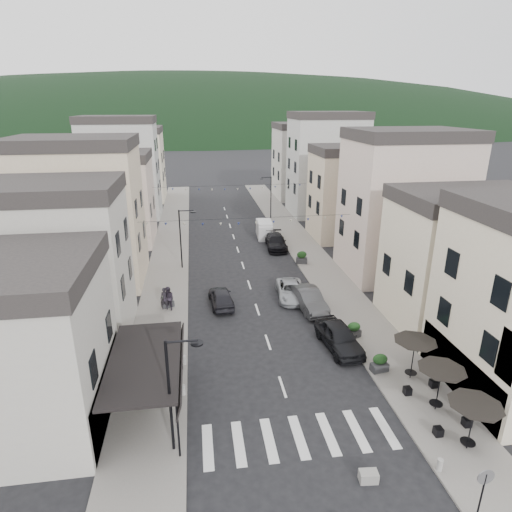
{
  "coord_description": "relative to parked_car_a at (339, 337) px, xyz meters",
  "views": [
    {
      "loc": [
        -4.55,
        -14.43,
        15.62
      ],
      "look_at": [
        0.33,
        18.96,
        3.5
      ],
      "focal_mm": 30.0,
      "sensor_mm": 36.0,
      "label": 1
    }
  ],
  "objects": [
    {
      "name": "ground",
      "position": [
        -4.6,
        -9.62,
        -0.84
      ],
      "size": [
        700.0,
        700.0,
        0.0
      ],
      "primitive_type": "plane",
      "color": "black",
      "rests_on": "ground"
    },
    {
      "name": "sidewalk_left",
      "position": [
        -12.1,
        22.38,
        -0.78
      ],
      "size": [
        4.0,
        76.0,
        0.12
      ],
      "primitive_type": "cube",
      "color": "slate",
      "rests_on": "ground"
    },
    {
      "name": "sidewalk_right",
      "position": [
        2.9,
        22.38,
        -0.78
      ],
      "size": [
        4.0,
        76.0,
        0.12
      ],
      "primitive_type": "cube",
      "color": "slate",
      "rests_on": "ground"
    },
    {
      "name": "hill_backdrop",
      "position": [
        -4.6,
        290.38,
        -0.84
      ],
      "size": [
        640.0,
        360.0,
        70.0
      ],
      "primitive_type": "ellipsoid",
      "color": "black",
      "rests_on": "ground"
    },
    {
      "name": "boutique_awning",
      "position": [
        -11.85,
        -4.62,
        2.27
      ],
      "size": [
        3.77,
        7.5,
        3.28
      ],
      "color": "black",
      "rests_on": "ground"
    },
    {
      "name": "buildings_row_left",
      "position": [
        -19.1,
        28.13,
        5.28
      ],
      "size": [
        10.2,
        54.16,
        14.0
      ],
      "color": "#AFAAA1",
      "rests_on": "ground"
    },
    {
      "name": "buildings_row_right",
      "position": [
        9.9,
        26.97,
        5.47
      ],
      "size": [
        10.2,
        54.16,
        14.5
      ],
      "color": "beige",
      "rests_on": "ground"
    },
    {
      "name": "cafe_terrace",
      "position": [
        3.1,
        -6.82,
        1.51
      ],
      "size": [
        2.5,
        8.1,
        2.53
      ],
      "color": "black",
      "rests_on": "ground"
    },
    {
      "name": "streetlamp_left_near",
      "position": [
        -10.42,
        -7.62,
        2.85
      ],
      "size": [
        1.7,
        0.56,
        6.0
      ],
      "color": "black",
      "rests_on": "ground"
    },
    {
      "name": "streetlamp_left_far",
      "position": [
        -10.42,
        16.38,
        2.85
      ],
      "size": [
        1.7,
        0.56,
        6.0
      ],
      "color": "black",
      "rests_on": "ground"
    },
    {
      "name": "streetlamp_right_far",
      "position": [
        1.22,
        34.38,
        2.85
      ],
      "size": [
        1.7,
        0.56,
        6.0
      ],
      "color": "black",
      "rests_on": "ground"
    },
    {
      "name": "traffic_sign",
      "position": [
        1.2,
        -13.12,
        1.08
      ],
      "size": [
        0.7,
        0.07,
        2.7
      ],
      "color": "black",
      "rests_on": "ground"
    },
    {
      "name": "bollards",
      "position": [
        -4.6,
        -4.12,
        -0.42
      ],
      "size": [
        11.66,
        10.26,
        0.6
      ],
      "color": "gray",
      "rests_on": "ground"
    },
    {
      "name": "bunting_near",
      "position": [
        -4.6,
        12.38,
        4.81
      ],
      "size": [
        19.0,
        0.28,
        0.62
      ],
      "color": "black",
      "rests_on": "ground"
    },
    {
      "name": "bunting_far",
      "position": [
        -4.6,
        28.38,
        4.81
      ],
      "size": [
        19.0,
        0.28,
        0.62
      ],
      "color": "black",
      "rests_on": "ground"
    },
    {
      "name": "parked_car_a",
      "position": [
        0.0,
        0.0,
        0.0
      ],
      "size": [
        2.49,
        5.13,
        1.69
      ],
      "primitive_type": "imported",
      "rotation": [
        0.0,
        0.0,
        0.1
      ],
      "color": "black",
      "rests_on": "ground"
    },
    {
      "name": "parked_car_b",
      "position": [
        -0.48,
        5.98,
        -0.03
      ],
      "size": [
        2.25,
        5.08,
        1.62
      ],
      "primitive_type": "imported",
      "rotation": [
        0.0,
        0.0,
        0.11
      ],
      "color": "#313133",
      "rests_on": "ground"
    },
    {
      "name": "parked_car_c",
      "position": [
        -1.48,
        8.13,
        -0.17
      ],
      "size": [
        2.68,
        5.04,
        1.35
      ],
      "primitive_type": "imported",
      "rotation": [
        0.0,
        0.0,
        -0.09
      ],
      "color": "#979A9F",
      "rests_on": "ground"
    },
    {
      "name": "parked_car_d",
      "position": [
        -0.24,
        21.25,
        -0.07
      ],
      "size": [
        2.51,
        5.46,
        1.55
      ],
      "primitive_type": "imported",
      "rotation": [
        0.0,
        0.0,
        -0.07
      ],
      "color": "black",
      "rests_on": "ground"
    },
    {
      "name": "parked_car_e",
      "position": [
        -7.4,
        7.54,
        -0.11
      ],
      "size": [
        2.09,
        4.44,
        1.47
      ],
      "primitive_type": "imported",
      "rotation": [
        0.0,
        0.0,
        3.23
      ],
      "color": "black",
      "rests_on": "ground"
    },
    {
      "name": "delivery_van",
      "position": [
        -0.85,
        25.78,
        0.18
      ],
      "size": [
        2.03,
        4.47,
        2.09
      ],
      "rotation": [
        0.0,
        0.0,
        -0.07
      ],
      "color": "silver",
      "rests_on": "ground"
    },
    {
      "name": "pedestrian_a",
      "position": [
        -11.88,
        7.3,
        0.19
      ],
      "size": [
        0.73,
        0.54,
        1.82
      ],
      "primitive_type": "imported",
      "rotation": [
        0.0,
        0.0,
        -0.16
      ],
      "color": "black",
      "rests_on": "sidewalk_left"
    },
    {
      "name": "pedestrian_b",
      "position": [
        -11.56,
        7.13,
        0.25
      ],
      "size": [
        1.2,
        1.16,
        1.94
      ],
      "primitive_type": "imported",
      "rotation": [
        0.0,
        0.0,
        -0.64
      ],
      "color": "#28212C",
      "rests_on": "sidewalk_left"
    },
    {
      "name": "concrete_block_a",
      "position": [
        -2.22,
        -10.62,
        -0.59
      ],
      "size": [
        0.84,
        0.57,
        0.5
      ],
      "primitive_type": "cube",
      "rotation": [
        0.0,
        0.0,
        -0.09
      ],
      "color": "gray",
      "rests_on": "ground"
    },
    {
      "name": "planter_la",
      "position": [
        -12.28,
        -3.61,
        -0.17
      ],
      "size": [
        1.11,
        0.72,
        1.15
      ],
      "rotation": [
        0.0,
        0.0,
        0.16
      ],
      "color": "#323335",
      "rests_on": "sidewalk_left"
    },
    {
      "name": "planter_lb",
      "position": [
        -11.7,
        7.69,
        -0.2
      ],
      "size": [
        1.09,
        0.86,
        1.08
      ],
      "rotation": [
        0.0,
        0.0,
        0.4
      ],
      "color": "#303032",
      "rests_on": "sidewalk_left"
    },
    {
      "name": "planter_ra",
      "position": [
        1.54,
        -3.08,
        -0.16
      ],
      "size": [
        1.12,
        0.73,
        1.16
      ],
      "rotation": [
        0.0,
        0.0,
        0.16
      ],
      "color": "#2C2D2F",
      "rests_on": "sidewalk_right"
    },
    {
      "name": "planter_rb",
      "position": [
        1.4,
        0.99,
        -0.16
      ],
      "size": [
        1.17,
        0.93,
        1.15
      ],
      "rotation": [
        0.0,
        0.0,
        0.42
      ],
      "color": "#2B2B2D",
      "rests_on": "sidewalk_right"
    },
    {
      "name": "planter_rc",
      "position": [
        1.4,
        15.85,
        -0.1
      ],
      "size": [
        1.26,
        0.89,
        1.28
      ],
      "rotation": [
        0.0,
        0.0,
        -0.25
      ],
      "color": "#313134",
      "rests_on": "sidewalk_right"
    }
  ]
}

